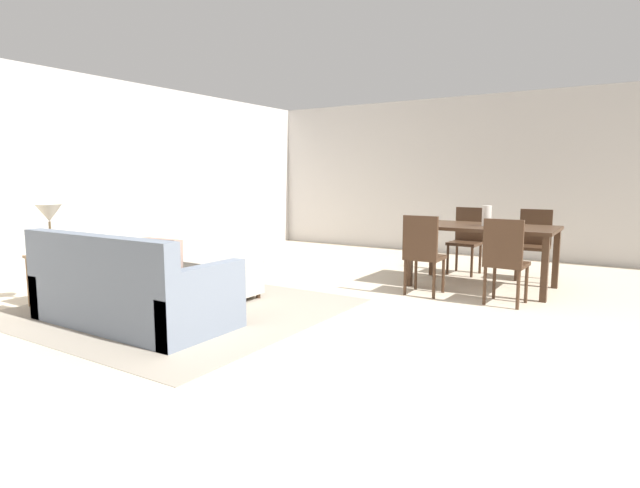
% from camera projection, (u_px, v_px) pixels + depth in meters
% --- Properties ---
extents(ground_plane, '(10.80, 10.80, 0.00)m').
position_uv_depth(ground_plane, '(371.00, 334.00, 4.42)').
color(ground_plane, beige).
extents(wall_back, '(9.00, 0.12, 2.70)m').
position_uv_depth(wall_back, '(509.00, 176.00, 8.43)').
color(wall_back, beige).
rests_on(wall_back, ground_plane).
extents(wall_left, '(0.12, 11.00, 2.70)m').
position_uv_depth(wall_left, '(97.00, 176.00, 7.05)').
color(wall_left, beige).
rests_on(wall_left, ground_plane).
extents(area_rug, '(3.00, 2.80, 0.01)m').
position_uv_depth(area_rug, '(179.00, 308.00, 5.26)').
color(area_rug, gray).
rests_on(area_rug, ground_plane).
extents(couch, '(1.92, 0.91, 0.86)m').
position_uv_depth(couch, '(130.00, 293.00, 4.68)').
color(couch, slate).
rests_on(couch, ground_plane).
extents(ottoman_table, '(0.97, 0.54, 0.43)m').
position_uv_depth(ottoman_table, '(215.00, 276.00, 5.72)').
color(ottoman_table, '#B7AD9E').
rests_on(ottoman_table, ground_plane).
extents(side_table, '(0.40, 0.40, 0.54)m').
position_uv_depth(side_table, '(53.00, 265.00, 5.35)').
color(side_table, olive).
rests_on(side_table, ground_plane).
extents(table_lamp, '(0.26, 0.26, 0.52)m').
position_uv_depth(table_lamp, '(49.00, 215.00, 5.28)').
color(table_lamp, brown).
rests_on(table_lamp, side_table).
extents(dining_table, '(1.67, 0.94, 0.76)m').
position_uv_depth(dining_table, '(483.00, 233.00, 6.21)').
color(dining_table, '#422B1C').
rests_on(dining_table, ground_plane).
extents(dining_chair_near_left, '(0.41, 0.41, 0.92)m').
position_uv_depth(dining_chair_near_left, '(423.00, 250.00, 5.78)').
color(dining_chair_near_left, '#422B1C').
rests_on(dining_chair_near_left, ground_plane).
extents(dining_chair_near_right, '(0.42, 0.42, 0.92)m').
position_uv_depth(dining_chair_near_right, '(505.00, 257.00, 5.33)').
color(dining_chair_near_right, '#422B1C').
rests_on(dining_chair_near_right, ground_plane).
extents(dining_chair_far_left, '(0.42, 0.42, 0.92)m').
position_uv_depth(dining_chair_far_left, '(467.00, 236.00, 7.13)').
color(dining_chair_far_left, '#422B1C').
rests_on(dining_chair_far_left, ground_plane).
extents(dining_chair_far_right, '(0.42, 0.42, 0.92)m').
position_uv_depth(dining_chair_far_right, '(534.00, 240.00, 6.72)').
color(dining_chair_far_right, '#422B1C').
rests_on(dining_chair_far_right, ground_plane).
extents(vase_centerpiece, '(0.11, 0.11, 0.25)m').
position_uv_depth(vase_centerpiece, '(487.00, 216.00, 6.12)').
color(vase_centerpiece, silver).
rests_on(vase_centerpiece, dining_table).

